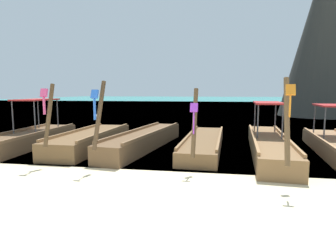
# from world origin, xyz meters

# --- Properties ---
(ground) EXTENTS (120.00, 120.00, 0.00)m
(ground) POSITION_xyz_m (0.00, 0.00, 0.00)
(ground) COLOR beige
(sea_water) EXTENTS (120.00, 120.00, 0.00)m
(sea_water) POSITION_xyz_m (0.00, 62.23, 0.00)
(sea_water) COLOR teal
(sea_water) RESTS_ON ground
(longtail_boat_turquoise_ribbon) EXTENTS (1.61, 6.46, 2.43)m
(longtail_boat_turquoise_ribbon) POSITION_xyz_m (-5.83, 4.78, 0.34)
(longtail_boat_turquoise_ribbon) COLOR brown
(longtail_boat_turquoise_ribbon) RESTS_ON ground
(longtail_boat_pink_ribbon) EXTENTS (1.43, 5.80, 2.46)m
(longtail_boat_pink_ribbon) POSITION_xyz_m (-3.23, 5.05, 0.32)
(longtail_boat_pink_ribbon) COLOR brown
(longtail_boat_pink_ribbon) RESTS_ON ground
(longtail_boat_blue_ribbon) EXTENTS (1.91, 6.88, 2.53)m
(longtail_boat_blue_ribbon) POSITION_xyz_m (-1.14, 5.35, 0.33)
(longtail_boat_blue_ribbon) COLOR brown
(longtail_boat_blue_ribbon) RESTS_ON ground
(longtail_boat_violet_ribbon) EXTENTS (1.53, 6.71, 2.32)m
(longtail_boat_violet_ribbon) POSITION_xyz_m (1.19, 5.52, 0.25)
(longtail_boat_violet_ribbon) COLOR brown
(longtail_boat_violet_ribbon) RESTS_ON ground
(longtail_boat_orange_ribbon) EXTENTS (1.68, 7.65, 2.57)m
(longtail_boat_orange_ribbon) POSITION_xyz_m (3.52, 5.11, 0.35)
(longtail_boat_orange_ribbon) COLOR brown
(longtail_boat_orange_ribbon) RESTS_ON ground
(longtail_boat_red_ribbon) EXTENTS (1.90, 6.32, 2.45)m
(longtail_boat_red_ribbon) POSITION_xyz_m (5.91, 5.48, 0.32)
(longtail_boat_red_ribbon) COLOR olive
(longtail_boat_red_ribbon) RESTS_ON ground
(karst_rock) EXTENTS (8.21, 7.43, 15.25)m
(karst_rock) POSITION_xyz_m (11.28, 22.80, 7.28)
(karst_rock) COLOR #383833
(karst_rock) RESTS_ON ground
(mooring_buoy_near) EXTENTS (0.46, 0.46, 0.46)m
(mooring_buoy_near) POSITION_xyz_m (-7.49, 15.55, 0.24)
(mooring_buoy_near) COLOR white
(mooring_buoy_near) RESTS_ON sea_water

